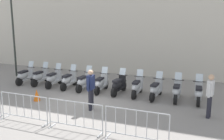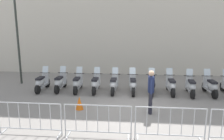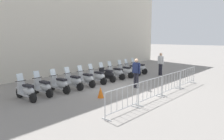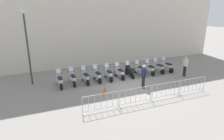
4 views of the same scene
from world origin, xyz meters
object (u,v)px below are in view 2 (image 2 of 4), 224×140
Objects in this scene: motorcycle_9 at (210,86)px; traffic_cone at (79,103)px; motorcycle_1 at (60,82)px; barrier_segment_2 at (170,124)px; barrier_segment_1 at (98,122)px; street_lamp at (17,28)px; motorcycle_3 at (96,84)px; officer_near_row_end at (151,89)px; motorcycle_2 at (78,83)px; motorcycle_4 at (114,84)px; barrier_segment_0 at (30,119)px; motorcycle_6 at (152,85)px; motorcycle_0 at (42,83)px; motorcycle_5 at (133,85)px; motorcycle_7 at (171,85)px; motorcycle_8 at (191,86)px.

motorcycle_9 is 3.13× the size of traffic_cone.
motorcycle_1 is 6.80m from barrier_segment_2.
barrier_segment_1 is 8.61m from street_lamp.
motorcycle_3 is at bearing 89.19° from barrier_segment_1.
motorcycle_1 is 0.99× the size of officer_near_row_end.
motorcycle_2 and motorcycle_9 have the same top height.
motorcycle_3 is 5.79m from motorcycle_9.
barrier_segment_0 is (-3.14, -4.04, 0.07)m from motorcycle_4.
officer_near_row_end reaches higher than motorcycle_6.
motorcycle_3 and motorcycle_6 have the same top height.
street_lamp is (-7.26, 2.77, 2.83)m from motorcycle_6.
motorcycle_0 and motorcycle_3 have the same top height.
motorcycle_1 and motorcycle_3 have the same top height.
motorcycle_1 is 0.83× the size of barrier_segment_0.
motorcycle_9 is at bearing -10.95° from motorcycle_5.
motorcycle_3 and motorcycle_7 have the same top height.
motorcycle_6 is 0.99× the size of motorcycle_7.
motorcycle_8 is 0.99× the size of motorcycle_9.
traffic_cone is at bearing -128.65° from motorcycle_4.
motorcycle_0 is 1.00× the size of motorcycle_3.
motorcycle_2 is 1.01× the size of motorcycle_4.
traffic_cone is (-0.74, -2.30, -0.18)m from motorcycle_3.
motorcycle_6 is at bearing -10.80° from motorcycle_2.
traffic_cone is (-3.58, -1.76, -0.18)m from motorcycle_6.
barrier_segment_0 is 1.00× the size of barrier_segment_1.
street_lamp is at bearing 153.29° from motorcycle_3.
barrier_segment_0 is at bearing -136.61° from motorcycle_5.
motorcycle_3 is 3.86m from motorcycle_7.
motorcycle_9 is at bearing 27.67° from officer_near_row_end.
motorcycle_4 reaches higher than traffic_cone.
motorcycle_3 and motorcycle_8 have the same top height.
motorcycle_4 is (2.82, -0.65, 0.00)m from motorcycle_1.
motorcycle_2 is at bearing 94.72° from traffic_cone.
traffic_cone is at bearing -107.85° from motorcycle_3.
barrier_segment_2 is 0.38× the size of street_lamp.
street_lamp is at bearing 155.68° from motorcycle_4.
street_lamp is (-4.42, 2.23, 2.83)m from motorcycle_3.
motorcycle_6 is (5.68, -1.07, 0.00)m from motorcycle_0.
motorcycle_7 is (2.85, -0.51, 0.00)m from motorcycle_4.
motorcycle_9 is at bearing -18.22° from street_lamp.
barrier_segment_1 is at bearing 168.83° from barrier_segment_2.
officer_near_row_end is (3.02, -3.17, 0.53)m from motorcycle_2.
barrier_segment_2 is (3.02, -5.27, 0.07)m from motorcycle_2.
motorcycle_2 reaches higher than barrier_segment_1.
motorcycle_3 and motorcycle_9 have the same top height.
officer_near_row_end is at bearing -46.45° from motorcycle_2.
motorcycle_5 reaches higher than barrier_segment_1.
motorcycle_3 is 4.82m from motorcycle_8.
motorcycle_9 reaches higher than barrier_segment_2.
motorcycle_4 is 0.83× the size of barrier_segment_0.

